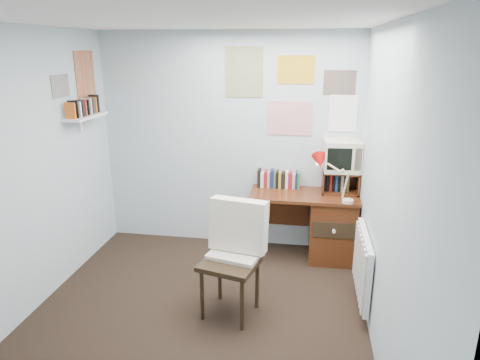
# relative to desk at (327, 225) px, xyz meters

# --- Properties ---
(ground) EXTENTS (3.50, 3.50, 0.00)m
(ground) POSITION_rel_desk_xyz_m (-1.17, -1.48, -0.41)
(ground) COLOR black
(ground) RESTS_ON ground
(back_wall) EXTENTS (3.00, 0.02, 2.50)m
(back_wall) POSITION_rel_desk_xyz_m (-1.17, 0.27, 0.84)
(back_wall) COLOR #B1C2CA
(back_wall) RESTS_ON ground
(left_wall) EXTENTS (0.02, 3.50, 2.50)m
(left_wall) POSITION_rel_desk_xyz_m (-2.67, -1.48, 0.84)
(left_wall) COLOR #B1C2CA
(left_wall) RESTS_ON ground
(right_wall) EXTENTS (0.02, 3.50, 2.50)m
(right_wall) POSITION_rel_desk_xyz_m (0.33, -1.48, 0.84)
(right_wall) COLOR #B1C2CA
(right_wall) RESTS_ON ground
(ceiling) EXTENTS (3.00, 3.50, 0.02)m
(ceiling) POSITION_rel_desk_xyz_m (-1.17, -1.48, 2.09)
(ceiling) COLOR white
(ceiling) RESTS_ON back_wall
(desk) EXTENTS (1.20, 0.55, 0.76)m
(desk) POSITION_rel_desk_xyz_m (0.00, 0.00, 0.00)
(desk) COLOR #4F2512
(desk) RESTS_ON ground
(desk_chair) EXTENTS (0.62, 0.60, 1.00)m
(desk_chair) POSITION_rel_desk_xyz_m (-0.88, -1.24, 0.10)
(desk_chair) COLOR black
(desk_chair) RESTS_ON ground
(desk_lamp) EXTENTS (0.37, 0.34, 0.43)m
(desk_lamp) POSITION_rel_desk_xyz_m (0.18, -0.22, 0.57)
(desk_lamp) COLOR red
(desk_lamp) RESTS_ON desk
(tv_riser) EXTENTS (0.40, 0.30, 0.25)m
(tv_riser) POSITION_rel_desk_xyz_m (0.12, 0.11, 0.48)
(tv_riser) COLOR #4F2512
(tv_riser) RESTS_ON desk
(crt_tv) EXTENTS (0.41, 0.38, 0.37)m
(crt_tv) POSITION_rel_desk_xyz_m (0.12, 0.13, 0.79)
(crt_tv) COLOR beige
(crt_tv) RESTS_ON tv_riser
(book_row) EXTENTS (0.60, 0.14, 0.22)m
(book_row) POSITION_rel_desk_xyz_m (-0.51, 0.18, 0.46)
(book_row) COLOR #4F2512
(book_row) RESTS_ON desk
(radiator) EXTENTS (0.09, 0.80, 0.60)m
(radiator) POSITION_rel_desk_xyz_m (0.29, -0.93, 0.01)
(radiator) COLOR white
(radiator) RESTS_ON right_wall
(wall_shelf) EXTENTS (0.20, 0.62, 0.24)m
(wall_shelf) POSITION_rel_desk_xyz_m (-2.57, -0.38, 1.21)
(wall_shelf) COLOR white
(wall_shelf) RESTS_ON left_wall
(posters_back) EXTENTS (1.20, 0.01, 0.90)m
(posters_back) POSITION_rel_desk_xyz_m (-0.47, 0.26, 1.44)
(posters_back) COLOR white
(posters_back) RESTS_ON back_wall
(posters_left) EXTENTS (0.01, 0.70, 0.60)m
(posters_left) POSITION_rel_desk_xyz_m (-2.67, -0.38, 1.59)
(posters_left) COLOR white
(posters_left) RESTS_ON left_wall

